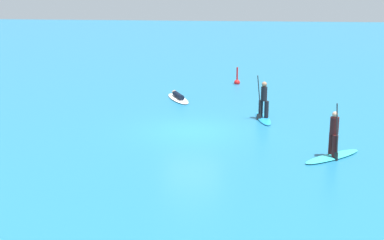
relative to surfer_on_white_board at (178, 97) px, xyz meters
name	(u,v)px	position (x,y,z in m)	size (l,w,h in m)	color
ground_plane	(192,131)	(1.40, -6.34, -0.12)	(120.00, 120.00, 0.00)	#1E6B93
surfer_on_white_board	(178,97)	(0.00, 0.00, 0.00)	(1.86, 2.93, 0.38)	white
surfer_on_teal_board	(333,146)	(7.06, -9.54, 0.35)	(2.56, 2.36, 2.17)	#33C6CC
surfer_on_blue_board	(263,109)	(4.59, -3.94, 0.39)	(0.96, 2.68, 2.17)	#1E8CD1
marker_buoy	(237,81)	(3.17, 4.81, 0.05)	(0.37, 0.37, 1.16)	red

